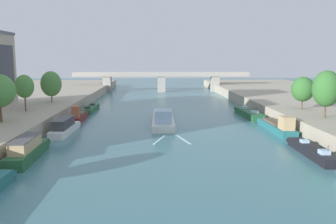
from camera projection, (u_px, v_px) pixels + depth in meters
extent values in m
cube|color=silver|center=(163.00, 120.00, 67.06)|extent=(4.14, 20.18, 1.13)
cube|color=silver|center=(163.00, 111.00, 77.33)|extent=(3.58, 1.31, 0.93)
cube|color=silver|center=(163.00, 116.00, 66.97)|extent=(4.22, 20.19, 0.06)
cube|color=#9EBCD6|center=(163.00, 116.00, 60.04)|extent=(2.89, 4.08, 2.20)
cube|color=black|center=(163.00, 113.00, 61.99)|extent=(2.25, 0.07, 0.62)
cube|color=brown|center=(163.00, 114.00, 68.92)|extent=(3.13, 10.51, 0.36)
cylinder|color=#232328|center=(167.00, 119.00, 60.93)|extent=(0.07, 0.07, 1.10)
cube|color=silver|center=(184.00, 140.00, 53.02)|extent=(1.89, 5.89, 0.03)
cube|color=silver|center=(160.00, 140.00, 52.96)|extent=(2.11, 5.84, 0.03)
cube|color=#23666B|center=(5.00, 173.00, 35.33)|extent=(1.93, 1.30, 0.94)
cube|color=#235633|center=(28.00, 154.00, 42.73)|extent=(2.59, 10.72, 1.30)
cube|color=#235633|center=(41.00, 142.00, 48.31)|extent=(2.21, 1.33, 1.02)
cube|color=#235633|center=(27.00, 148.00, 42.62)|extent=(2.63, 10.72, 0.06)
cube|color=tan|center=(26.00, 144.00, 41.99)|extent=(2.07, 6.87, 1.32)
cube|color=#4C4C51|center=(25.00, 138.00, 41.89)|extent=(2.21, 7.08, 0.08)
cylinder|color=#232328|center=(21.00, 150.00, 39.41)|extent=(0.07, 0.07, 1.10)
cube|color=silver|center=(65.00, 130.00, 57.38)|extent=(2.66, 10.49, 1.03)
cube|color=silver|center=(74.00, 123.00, 62.85)|extent=(2.20, 1.30, 0.88)
cube|color=silver|center=(65.00, 127.00, 57.29)|extent=(2.70, 10.49, 0.06)
cube|color=#38383D|center=(64.00, 123.00, 56.67)|extent=(2.11, 6.73, 1.43)
cube|color=#4C4C51|center=(63.00, 118.00, 56.56)|extent=(2.25, 6.93, 0.08)
cylinder|color=#232328|center=(61.00, 127.00, 54.12)|extent=(0.07, 0.07, 1.10)
cube|color=maroon|center=(79.00, 118.00, 68.68)|extent=(1.82, 9.25, 1.12)
cube|color=maroon|center=(84.00, 114.00, 73.56)|extent=(1.57, 1.27, 0.93)
cube|color=maroon|center=(79.00, 115.00, 68.60)|extent=(1.85, 9.25, 0.06)
cube|color=#9E5133|center=(76.00, 112.00, 65.34)|extent=(1.26, 1.87, 2.17)
cube|color=black|center=(77.00, 109.00, 66.21)|extent=(0.98, 0.05, 0.61)
cube|color=brown|center=(80.00, 113.00, 69.47)|extent=(1.37, 4.82, 0.36)
cylinder|color=#232328|center=(78.00, 114.00, 65.80)|extent=(0.07, 0.07, 1.10)
cube|color=#235633|center=(90.00, 109.00, 81.35)|extent=(2.24, 11.43, 1.02)
cube|color=#235633|center=(95.00, 105.00, 87.31)|extent=(1.99, 1.25, 0.87)
cube|color=#235633|center=(90.00, 107.00, 81.26)|extent=(2.28, 11.44, 0.06)
cube|color=#38383D|center=(92.00, 104.00, 83.71)|extent=(1.05, 0.91, 0.40)
cube|color=#38383D|center=(88.00, 107.00, 78.07)|extent=(1.16, 1.12, 0.48)
cylinder|color=#232328|center=(89.00, 106.00, 77.80)|extent=(0.07, 0.07, 1.10)
cube|color=black|center=(312.00, 152.00, 44.29)|extent=(2.17, 11.35, 1.00)
cube|color=black|center=(294.00, 140.00, 50.21)|extent=(1.91, 1.25, 0.86)
cube|color=black|center=(312.00, 147.00, 44.21)|extent=(2.21, 11.35, 0.06)
cube|color=#9EBCD6|center=(305.00, 141.00, 46.63)|extent=(1.01, 0.92, 0.40)
cube|color=#9EBCD6|center=(324.00, 152.00, 41.03)|extent=(1.11, 1.12, 0.48)
cylinder|color=#232328|center=(328.00, 150.00, 40.77)|extent=(0.07, 0.07, 1.10)
cube|color=#23666B|center=(276.00, 128.00, 58.79)|extent=(2.45, 12.67, 1.18)
cube|color=#23666B|center=(264.00, 120.00, 65.37)|extent=(2.27, 1.26, 0.96)
cube|color=#23666B|center=(276.00, 124.00, 58.70)|extent=(2.50, 12.67, 0.06)
cube|color=tan|center=(287.00, 123.00, 54.29)|extent=(1.80, 2.54, 2.00)
cube|color=black|center=(284.00, 120.00, 55.51)|extent=(1.43, 0.04, 0.56)
cube|color=brown|center=(274.00, 122.00, 59.92)|extent=(1.89, 6.59, 0.36)
cylinder|color=#232328|center=(287.00, 125.00, 54.88)|extent=(0.07, 0.07, 1.10)
cube|color=#235633|center=(249.00, 114.00, 73.88)|extent=(2.99, 13.30, 1.23)
cube|color=#235633|center=(240.00, 108.00, 80.72)|extent=(2.41, 1.34, 0.98)
cube|color=#235633|center=(249.00, 111.00, 73.79)|extent=(3.04, 13.31, 0.06)
cube|color=#9EBCD6|center=(245.00, 108.00, 76.62)|extent=(1.28, 0.95, 0.40)
cube|color=#9EBCD6|center=(255.00, 112.00, 70.10)|extent=(1.41, 1.15, 0.48)
cylinder|color=#232328|center=(257.00, 111.00, 69.82)|extent=(0.07, 0.07, 1.10)
cylinder|color=brown|center=(1.00, 111.00, 53.02)|extent=(0.36, 0.36, 3.34)
cylinder|color=brown|center=(25.00, 102.00, 63.81)|extent=(0.25, 0.25, 3.34)
ellipsoid|color=#4C8942|center=(24.00, 86.00, 63.39)|extent=(3.32, 3.32, 4.17)
cylinder|color=brown|center=(52.00, 96.00, 77.53)|extent=(0.24, 0.24, 2.46)
ellipsoid|color=#4C8942|center=(51.00, 84.00, 77.12)|extent=(4.45, 4.45, 5.47)
cylinder|color=brown|center=(325.00, 108.00, 56.93)|extent=(0.27, 0.27, 3.09)
ellipsoid|color=#336B2D|center=(327.00, 89.00, 56.46)|extent=(4.46, 4.46, 5.78)
cylinder|color=brown|center=(302.00, 103.00, 66.54)|extent=(0.25, 0.25, 2.49)
ellipsoid|color=#336B2D|center=(303.00, 89.00, 66.16)|extent=(4.21, 4.21, 4.62)
cube|color=#232833|center=(4.00, 67.00, 68.31)|extent=(0.04, 10.13, 8.51)
cube|color=#9E998E|center=(161.00, 75.00, 128.04)|extent=(63.00, 4.40, 0.60)
cube|color=#9E998E|center=(162.00, 74.00, 125.95)|extent=(63.00, 0.30, 0.90)
cube|color=#9E998E|center=(161.00, 73.00, 129.90)|extent=(63.00, 0.30, 0.90)
cube|color=#9E998E|center=(107.00, 84.00, 127.76)|extent=(2.80, 3.60, 5.56)
cube|color=#9E998E|center=(161.00, 84.00, 128.50)|extent=(2.80, 3.60, 5.56)
cube|color=#9E998E|center=(215.00, 84.00, 129.25)|extent=(2.80, 3.60, 5.56)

